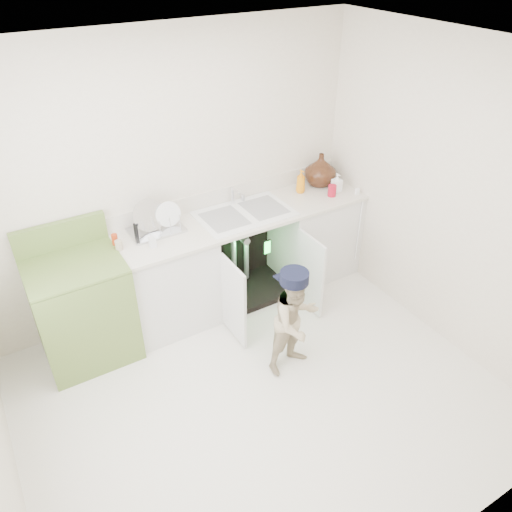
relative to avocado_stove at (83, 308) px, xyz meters
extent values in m
plane|color=silver|center=(0.99, -1.18, -0.47)|extent=(3.50, 3.50, 0.00)
cube|color=silver|center=(0.99, 0.32, 0.78)|extent=(3.50, 2.50, 0.02)
cube|color=silver|center=(0.99, -2.68, 0.78)|extent=(3.50, 2.50, 0.02)
cube|color=silver|center=(2.74, -1.18, 0.78)|extent=(2.50, 3.00, 0.02)
plane|color=white|center=(0.99, -1.18, 2.03)|extent=(3.50, 3.50, 0.00)
cube|color=white|center=(0.74, 0.02, -0.04)|extent=(0.80, 0.60, 0.86)
cube|color=white|center=(2.34, 0.02, -0.04)|extent=(0.80, 0.60, 0.86)
cube|color=black|center=(1.54, 0.29, -0.04)|extent=(0.80, 0.06, 0.86)
cube|color=black|center=(1.54, 0.02, -0.44)|extent=(0.80, 0.60, 0.06)
cylinder|color=gray|center=(1.47, 0.12, -0.02)|extent=(0.05, 0.05, 0.70)
cylinder|color=gray|center=(1.61, 0.12, -0.02)|extent=(0.05, 0.05, 0.70)
cylinder|color=gray|center=(1.54, 0.07, 0.15)|extent=(0.07, 0.18, 0.07)
cube|color=white|center=(1.14, -0.48, -0.07)|extent=(0.03, 0.40, 0.76)
cube|color=white|center=(1.94, -0.48, -0.07)|extent=(0.02, 0.40, 0.76)
cube|color=beige|center=(1.54, 0.02, 0.42)|extent=(2.44, 0.64, 0.03)
cube|color=beige|center=(1.54, 0.31, 0.51)|extent=(2.44, 0.02, 0.15)
cube|color=white|center=(1.54, 0.02, 0.43)|extent=(0.85, 0.55, 0.02)
cube|color=gray|center=(1.34, 0.02, 0.44)|extent=(0.34, 0.40, 0.01)
cube|color=gray|center=(1.75, 0.02, 0.44)|extent=(0.34, 0.40, 0.01)
cylinder|color=silver|center=(1.54, 0.24, 0.52)|extent=(0.03, 0.03, 0.17)
cylinder|color=silver|center=(1.54, 0.18, 0.60)|extent=(0.02, 0.14, 0.02)
cylinder|color=silver|center=(1.65, 0.24, 0.47)|extent=(0.04, 0.04, 0.06)
cylinder|color=white|center=(2.67, -0.29, 0.08)|extent=(0.01, 0.01, 0.70)
cube|color=white|center=(2.67, -0.20, 0.46)|extent=(0.04, 0.02, 0.06)
cube|color=silver|center=(0.75, 0.14, 0.44)|extent=(0.45, 0.30, 0.02)
cylinder|color=silver|center=(0.71, 0.16, 0.52)|extent=(0.28, 0.10, 0.27)
cylinder|color=white|center=(0.87, 0.14, 0.51)|extent=(0.22, 0.06, 0.22)
cylinder|color=silver|center=(0.56, 0.04, 0.52)|extent=(0.01, 0.01, 0.13)
cylinder|color=silver|center=(0.66, 0.04, 0.52)|extent=(0.01, 0.01, 0.13)
cylinder|color=silver|center=(0.75, 0.04, 0.52)|extent=(0.01, 0.01, 0.13)
cylinder|color=silver|center=(0.84, 0.04, 0.52)|extent=(0.01, 0.01, 0.13)
cylinder|color=silver|center=(0.93, 0.04, 0.52)|extent=(0.01, 0.01, 0.13)
imported|color=#4E3216|center=(2.49, 0.16, 0.59)|extent=(0.31, 0.31, 0.33)
imported|color=orange|center=(2.22, 0.12, 0.55)|extent=(0.09, 0.09, 0.23)
imported|color=white|center=(2.54, -0.04, 0.52)|extent=(0.08, 0.08, 0.18)
cylinder|color=#B70F27|center=(2.44, -0.10, 0.49)|extent=(0.08, 0.08, 0.11)
cylinder|color=#A42D0E|center=(0.38, 0.10, 0.48)|extent=(0.05, 0.05, 0.10)
cylinder|color=tan|center=(0.38, 0.02, 0.47)|extent=(0.06, 0.06, 0.08)
cylinder|color=black|center=(0.58, 0.14, 0.49)|extent=(0.04, 0.04, 0.12)
cube|color=silver|center=(0.63, -0.08, 0.48)|extent=(0.05, 0.05, 0.09)
cube|color=olive|center=(0.00, -0.01, -0.03)|extent=(0.73, 0.65, 0.88)
cube|color=olive|center=(0.00, -0.01, 0.43)|extent=(0.73, 0.65, 0.02)
cube|color=olive|center=(0.00, 0.28, 0.55)|extent=(0.73, 0.06, 0.23)
cylinder|color=black|center=(-0.18, -0.17, 0.43)|extent=(0.16, 0.16, 0.02)
cylinder|color=silver|center=(-0.18, -0.17, 0.44)|extent=(0.19, 0.19, 0.01)
cylinder|color=black|center=(-0.18, 0.15, 0.43)|extent=(0.16, 0.16, 0.02)
cylinder|color=silver|center=(-0.18, 0.15, 0.44)|extent=(0.19, 0.19, 0.01)
cylinder|color=black|center=(0.18, -0.17, 0.43)|extent=(0.16, 0.16, 0.02)
cylinder|color=silver|center=(0.18, -0.17, 0.44)|extent=(0.19, 0.19, 0.01)
cylinder|color=black|center=(0.18, 0.15, 0.43)|extent=(0.16, 0.16, 0.02)
cylinder|color=silver|center=(0.18, 0.15, 0.44)|extent=(0.19, 0.19, 0.01)
imported|color=tan|center=(1.40, -1.03, -0.01)|extent=(0.49, 0.41, 0.92)
cylinder|color=black|center=(1.40, -1.03, 0.43)|extent=(0.25, 0.25, 0.09)
cube|color=black|center=(1.39, -0.93, 0.39)|extent=(0.18, 0.11, 0.01)
cube|color=black|center=(1.57, -0.32, 0.25)|extent=(0.07, 0.01, 0.14)
cube|color=#26F23F|center=(1.57, -0.33, 0.25)|extent=(0.06, 0.00, 0.12)
camera|label=1|loc=(-0.41, -3.43, 2.60)|focal=35.00mm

